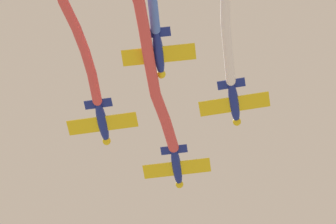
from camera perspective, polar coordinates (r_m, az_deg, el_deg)
The scene contains 6 objects.
airplane_lead at distance 66.24m, azimuth 0.70°, elevation -4.39°, with size 6.33×4.83×1.56m.
smoke_trail_lead at distance 57.93m, azimuth -2.78°, elevation 8.79°, with size 11.31×28.33×2.33m.
airplane_left_wing at distance 63.50m, azimuth -5.20°, elevation -0.84°, with size 6.33×4.83×1.56m.
smoke_trail_left_wing at distance 58.97m, azimuth -8.57°, elevation 8.68°, with size 9.55×17.70×1.66m.
airplane_right_wing at distance 63.33m, azimuth 5.24°, elevation 0.71°, with size 6.32×4.84×1.56m.
airplane_slot at distance 60.37m, azimuth -0.74°, elevation 4.63°, with size 6.33×4.82×1.56m.
Camera 1 is at (8.77, 28.47, 7.33)m, focal length 77.18 mm.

